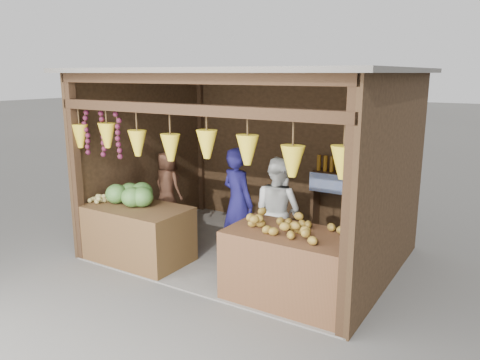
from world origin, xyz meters
name	(u,v)px	position (x,y,z in m)	size (l,w,h in m)	color
ground	(250,253)	(0.00, 0.00, 0.00)	(80.00, 80.00, 0.00)	#514F49
stall_structure	(247,141)	(-0.03, -0.04, 1.67)	(4.30, 3.30, 2.66)	slate
back_shelf	(351,187)	(1.05, 1.28, 0.87)	(1.25, 0.32, 1.32)	#382314
counter_left	(137,233)	(-1.22, -1.06, 0.39)	(1.49, 0.85, 0.79)	#53391B
counter_right	(295,268)	(1.20, -1.03, 0.42)	(1.57, 0.85, 0.84)	#54341C
stool	(169,226)	(-1.55, 0.00, 0.13)	(0.29, 0.29, 0.27)	black
man_standing	(238,203)	(-0.11, -0.16, 0.80)	(0.58, 0.38, 1.59)	#191654
woman_standing	(278,211)	(0.51, -0.10, 0.75)	(0.73, 0.57, 1.51)	white
vendor_seated	(168,186)	(-1.55, 0.00, 0.83)	(0.54, 0.35, 1.11)	brown
melon_pile	(133,193)	(-1.33, -1.00, 0.95)	(1.00, 0.50, 0.32)	#175115
tanfruit_pile	(99,197)	(-1.83, -1.16, 0.85)	(0.34, 0.40, 0.13)	#9A8647
mango_pile	(301,224)	(1.25, -1.00, 0.95)	(1.40, 0.64, 0.22)	#AA4016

